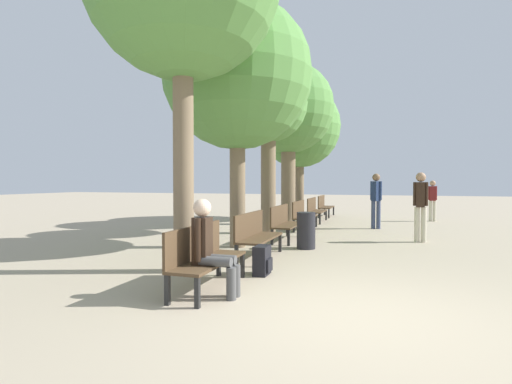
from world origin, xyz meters
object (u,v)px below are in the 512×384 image
bench_row_0 (203,254)px  trash_bin (306,230)px  bench_row_5 (324,205)px  bench_row_1 (255,233)px  tree_row_4 (299,127)px  bench_row_2 (284,221)px  pedestrian_mid (376,197)px  pedestrian_far (421,202)px  backpack (262,261)px  bench_row_4 (315,209)px  tree_row_1 (237,76)px  tree_row_3 (288,109)px  person_seated (210,245)px  pedestrian_near (433,198)px  bench_row_3 (302,214)px  tree_row_2 (268,107)px

bench_row_0 → trash_bin: (0.77, 3.80, -0.09)m
bench_row_0 → bench_row_5: bearing=90.0°
bench_row_1 → tree_row_4: tree_row_4 is taller
bench_row_2 → pedestrian_mid: size_ratio=0.96×
bench_row_1 → bench_row_5: size_ratio=1.00×
bench_row_2 → bench_row_1: bearing=-90.0°
bench_row_5 → pedestrian_far: pedestrian_far is taller
backpack → bench_row_4: bearing=93.7°
bench_row_4 → tree_row_1: 7.12m
bench_row_1 → bench_row_2: (0.00, 2.43, 0.00)m
tree_row_3 → backpack: (1.35, -7.63, -3.83)m
bench_row_1 → backpack: 1.49m
tree_row_1 → bench_row_0: bearing=-77.4°
person_seated → trash_bin: bearing=82.6°
bench_row_4 → person_seated: person_seated is taller
bench_row_2 → tree_row_4: 6.66m
tree_row_4 → bench_row_1: bearing=-84.5°
trash_bin → pedestrian_far: bearing=35.5°
bench_row_0 → pedestrian_far: (3.32, 5.62, 0.50)m
pedestrian_near → trash_bin: size_ratio=1.88×
tree_row_3 → pedestrian_far: tree_row_3 is taller
tree_row_3 → pedestrian_mid: tree_row_3 is taller
bench_row_1 → trash_bin: (0.77, 1.37, -0.09)m
bench_row_0 → backpack: bench_row_0 is taller
bench_row_2 → tree_row_3: tree_row_3 is taller
bench_row_4 → pedestrian_mid: bearing=-34.5°
bench_row_3 → trash_bin: bearing=-77.5°
bench_row_1 → pedestrian_near: 9.85m
bench_row_0 → pedestrian_mid: pedestrian_mid is taller
tree_row_1 → backpack: size_ratio=11.97×
bench_row_0 → pedestrian_near: (4.22, 11.32, 0.39)m
tree_row_2 → pedestrian_far: bearing=-7.1°
tree_row_3 → bench_row_5: bearing=77.1°
person_seated → pedestrian_near: pedestrian_near is taller
bench_row_0 → bench_row_3: same height
backpack → bench_row_5: bearing=92.9°
bench_row_0 → tree_row_4: size_ratio=0.32×
bench_row_0 → pedestrian_mid: (2.21, 8.20, 0.51)m
tree_row_4 → pedestrian_far: size_ratio=3.05×
tree_row_3 → pedestrian_far: 5.99m
bench_row_0 → bench_row_5: size_ratio=1.00×
tree_row_4 → bench_row_2: bearing=-82.2°
tree_row_3 → pedestrian_near: bearing=27.6°
bench_row_1 → backpack: bench_row_1 is taller
person_seated → backpack: size_ratio=2.72×
pedestrian_far → trash_bin: bearing=-144.5°
bench_row_4 → bench_row_3: bearing=-90.0°
bench_row_4 → backpack: 8.66m
bench_row_1 → pedestrian_far: 4.63m
pedestrian_far → trash_bin: pedestrian_far is taller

